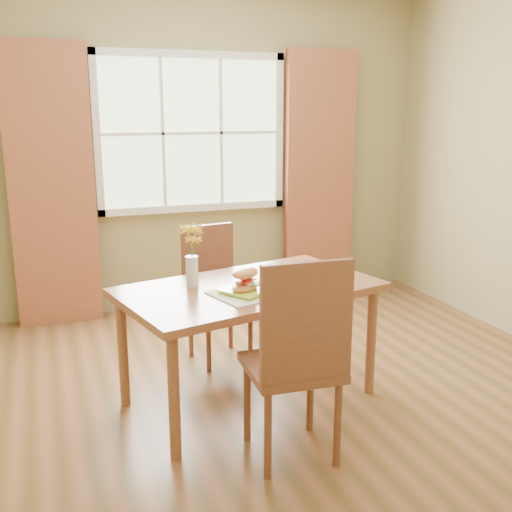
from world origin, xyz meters
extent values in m
cube|color=brown|center=(0.00, 0.00, -0.01)|extent=(4.20, 3.80, 0.02)
cube|color=#978B5A|center=(0.00, 1.91, 1.35)|extent=(4.20, 0.02, 2.70)
cube|color=#B5D09E|center=(0.00, 1.88, 1.50)|extent=(1.50, 0.02, 1.20)
cube|color=white|center=(0.00, 1.85, 2.13)|extent=(1.62, 0.04, 0.06)
cube|color=white|center=(0.00, 1.85, 0.87)|extent=(1.62, 0.04, 0.06)
cube|color=white|center=(-0.78, 1.85, 1.50)|extent=(0.06, 0.04, 1.32)
cube|color=white|center=(0.78, 1.85, 1.50)|extent=(0.06, 0.04, 1.32)
cube|color=white|center=(0.00, 1.85, 1.50)|extent=(1.50, 0.03, 0.02)
cube|color=maroon|center=(-1.15, 1.78, 1.10)|extent=(0.65, 0.08, 2.20)
cube|color=maroon|center=(1.15, 1.78, 1.10)|extent=(0.65, 0.08, 2.20)
cube|color=brown|center=(-0.15, 0.00, 0.69)|extent=(1.61, 1.14, 0.05)
cylinder|color=brown|center=(-0.71, -0.49, 0.33)|extent=(0.06, 0.06, 0.67)
cylinder|color=brown|center=(0.57, -0.18, 0.33)|extent=(0.06, 0.06, 0.67)
cylinder|color=brown|center=(-0.86, 0.17, 0.33)|extent=(0.06, 0.06, 0.67)
cylinder|color=brown|center=(0.41, 0.48, 0.33)|extent=(0.06, 0.06, 0.67)
cube|color=brown|center=(-0.15, -0.62, 0.47)|extent=(0.46, 0.46, 0.04)
cube|color=brown|center=(-0.16, -0.82, 0.77)|extent=(0.44, 0.06, 0.56)
cylinder|color=brown|center=(-0.33, -0.79, 0.22)|extent=(0.04, 0.04, 0.45)
cylinder|color=brown|center=(0.02, -0.81, 0.22)|extent=(0.04, 0.04, 0.45)
cylinder|color=brown|center=(-0.31, -0.44, 0.22)|extent=(0.04, 0.04, 0.45)
cylinder|color=brown|center=(0.04, -0.46, 0.22)|extent=(0.04, 0.04, 0.45)
cube|color=brown|center=(-0.15, 0.62, 0.41)|extent=(0.43, 0.43, 0.04)
cube|color=brown|center=(-0.17, 0.79, 0.68)|extent=(0.38, 0.09, 0.49)
cylinder|color=brown|center=(-0.28, 0.44, 0.20)|extent=(0.03, 0.03, 0.39)
cylinder|color=brown|center=(0.03, 0.48, 0.20)|extent=(0.03, 0.03, 0.39)
cylinder|color=brown|center=(-0.32, 0.75, 0.20)|extent=(0.03, 0.03, 0.39)
cylinder|color=brown|center=(-0.01, 0.79, 0.20)|extent=(0.03, 0.03, 0.39)
cube|color=#E4E8C4|center=(-0.17, -0.15, 0.71)|extent=(0.53, 0.44, 0.01)
cube|color=#BDDE37|center=(-0.21, -0.14, 0.72)|extent=(0.33, 0.33, 0.01)
ellipsoid|color=#E68C4E|center=(-0.23, -0.15, 0.75)|extent=(0.21, 0.20, 0.05)
ellipsoid|color=#4C8C2D|center=(-0.18, -0.18, 0.77)|extent=(0.10, 0.07, 0.01)
cylinder|color=red|center=(-0.23, -0.15, 0.79)|extent=(0.09, 0.09, 0.01)
cylinder|color=red|center=(-0.20, -0.15, 0.80)|extent=(0.09, 0.09, 0.01)
ellipsoid|color=#E68C4E|center=(-0.22, -0.15, 0.83)|extent=(0.21, 0.20, 0.06)
cylinder|color=silver|center=(0.12, -0.01, 0.76)|extent=(0.07, 0.07, 0.11)
cylinder|color=silver|center=(0.12, -0.01, 0.76)|extent=(0.06, 0.06, 0.09)
cylinder|color=silver|center=(-0.46, 0.09, 0.80)|extent=(0.07, 0.07, 0.18)
cylinder|color=silver|center=(-0.46, 0.09, 0.76)|extent=(0.06, 0.06, 0.09)
cylinder|color=#3D7028|center=(-0.46, 0.09, 0.88)|extent=(0.01, 0.01, 0.34)
cylinder|color=#3D7028|center=(-0.45, 0.08, 0.85)|extent=(0.01, 0.01, 0.28)
camera|label=1|loc=(-1.24, -3.13, 1.71)|focal=42.00mm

